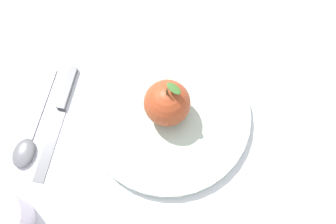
{
  "coord_description": "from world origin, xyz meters",
  "views": [
    {
      "loc": [
        -0.04,
        -0.2,
        0.6
      ],
      "look_at": [
        0.02,
        0.01,
        0.02
      ],
      "focal_mm": 42.04,
      "sensor_mm": 36.0,
      "label": 1
    }
  ],
  "objects": [
    {
      "name": "dinner_plate",
      "position": [
        0.02,
        0.01,
        0.01
      ],
      "size": [
        0.26,
        0.26,
        0.02
      ],
      "color": "#B2C6B2",
      "rests_on": "ground_plane"
    },
    {
      "name": "knife",
      "position": [
        -0.14,
        0.07,
        0.0
      ],
      "size": [
        0.11,
        0.18,
        0.01
      ],
      "color": "#59595E",
      "rests_on": "ground_plane"
    },
    {
      "name": "spoon",
      "position": [
        -0.2,
        0.03,
        0.01
      ],
      "size": [
        0.11,
        0.16,
        0.01
      ],
      "color": "#59595E",
      "rests_on": "ground_plane"
    },
    {
      "name": "cup",
      "position": [
        -0.25,
        -0.08,
        0.04
      ],
      "size": [
        0.08,
        0.08,
        0.07
      ],
      "color": "silver",
      "rests_on": "ground_plane"
    },
    {
      "name": "apple",
      "position": [
        0.02,
        0.01,
        0.05
      ],
      "size": [
        0.07,
        0.07,
        0.09
      ],
      "color": "#9E3D1E",
      "rests_on": "dinner_plate"
    },
    {
      "name": "ground_plane",
      "position": [
        0.0,
        0.0,
        0.0
      ],
      "size": [
        2.4,
        2.4,
        0.0
      ],
      "primitive_type": "plane",
      "color": "silver"
    }
  ]
}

